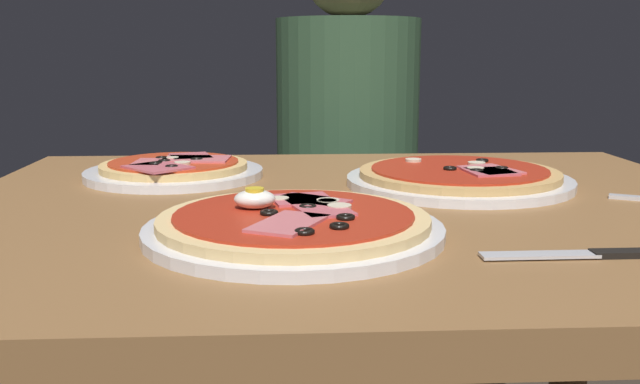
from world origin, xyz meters
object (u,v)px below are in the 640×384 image
dining_table (353,292)px  knife (599,254)px  pizza_foreground (294,225)px  diner_person (347,204)px  pizza_across_right (174,170)px  pizza_across_left (459,177)px

dining_table → knife: size_ratio=5.29×
dining_table → knife: 0.35m
dining_table → pizza_foreground: size_ratio=3.32×
pizza_foreground → diner_person: 0.91m
pizza_foreground → diner_person: (0.14, 0.88, -0.17)m
knife → dining_table: bearing=128.6°
pizza_foreground → diner_person: bearing=81.2°
pizza_across_right → knife: pizza_across_right is taller
knife → diner_person: (-0.15, 0.97, -0.16)m
pizza_across_left → knife: size_ratio=1.64×
dining_table → pizza_across_left: 0.23m
dining_table → pizza_across_right: pizza_across_right is taller
dining_table → pizza_across_left: pizza_across_left is taller
pizza_foreground → pizza_across_left: bearing=48.2°
pizza_across_left → pizza_across_right: bearing=168.0°
pizza_across_left → diner_person: bearing=99.5°
pizza_across_left → pizza_across_right: 0.42m
pizza_across_right → knife: (0.46, -0.45, -0.01)m
pizza_across_right → diner_person: diner_person is taller
dining_table → pizza_across_right: size_ratio=3.85×
pizza_foreground → diner_person: diner_person is taller
pizza_foreground → pizza_across_left: pizza_foreground is taller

